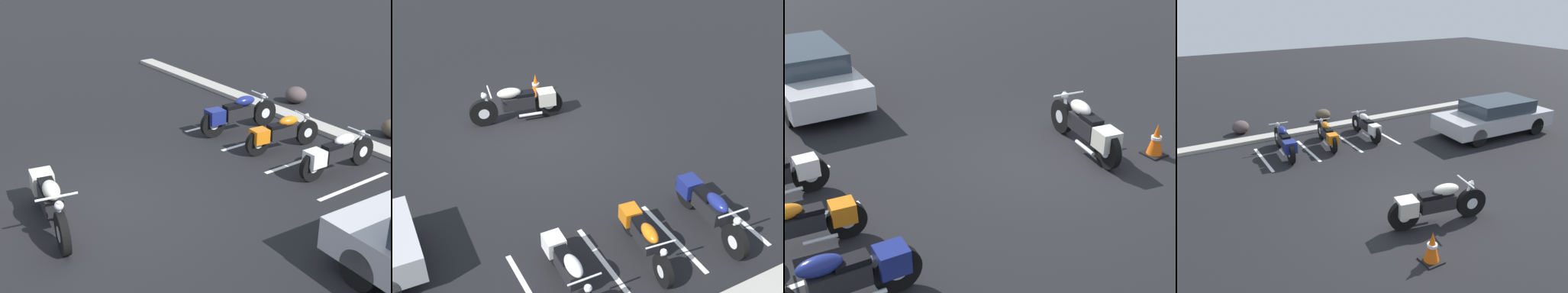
# 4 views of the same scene
# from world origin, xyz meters

# --- Properties ---
(ground) EXTENTS (60.00, 60.00, 0.00)m
(ground) POSITION_xyz_m (0.00, 0.00, 0.00)
(ground) COLOR black
(motorcycle_cream_featured) EXTENTS (2.39, 0.84, 0.95)m
(motorcycle_cream_featured) POSITION_xyz_m (0.06, -0.89, 0.50)
(motorcycle_cream_featured) COLOR black
(motorcycle_cream_featured) RESTS_ON ground
(parked_bike_0) EXTENTS (0.64, 2.28, 0.89)m
(parked_bike_0) POSITION_xyz_m (-1.55, 4.64, 0.48)
(parked_bike_0) COLOR black
(parked_bike_0) RESTS_ON ground
(parked_bike_1) EXTENTS (0.62, 2.02, 0.80)m
(parked_bike_1) POSITION_xyz_m (-0.04, 4.69, 0.42)
(parked_bike_1) COLOR black
(parked_bike_1) RESTS_ON ground
(parked_bike_2) EXTENTS (0.59, 2.11, 0.83)m
(parked_bike_2) POSITION_xyz_m (1.54, 4.76, 0.44)
(parked_bike_2) COLOR black
(parked_bike_2) RESTS_ON ground
(concrete_curb) EXTENTS (18.00, 0.50, 0.12)m
(concrete_curb) POSITION_xyz_m (0.00, 6.48, 0.06)
(concrete_curb) COLOR #A8A399
(concrete_curb) RESTS_ON ground
(landscape_rock_1) EXTENTS (0.85, 0.84, 0.48)m
(landscape_rock_1) POSITION_xyz_m (-2.32, 7.56, 0.24)
(landscape_rock_1) COLOR #493D3D
(landscape_rock_1) RESTS_ON ground
(stall_line_0) EXTENTS (0.10, 2.10, 0.00)m
(stall_line_0) POSITION_xyz_m (-2.28, 4.65, 0.00)
(stall_line_0) COLOR white
(stall_line_0) RESTS_ON ground
(stall_line_1) EXTENTS (0.10, 2.10, 0.00)m
(stall_line_1) POSITION_xyz_m (-0.78, 4.65, 0.00)
(stall_line_1) COLOR white
(stall_line_1) RESTS_ON ground
(stall_line_2) EXTENTS (0.10, 2.10, 0.00)m
(stall_line_2) POSITION_xyz_m (0.71, 4.65, 0.00)
(stall_line_2) COLOR white
(stall_line_2) RESTS_ON ground
(stall_line_3) EXTENTS (0.10, 2.10, 0.00)m
(stall_line_3) POSITION_xyz_m (2.21, 4.65, 0.00)
(stall_line_3) COLOR white
(stall_line_3) RESTS_ON ground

